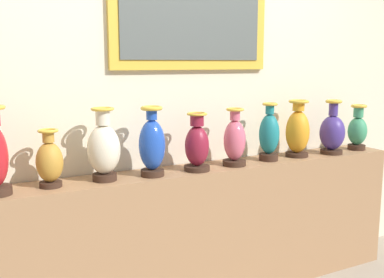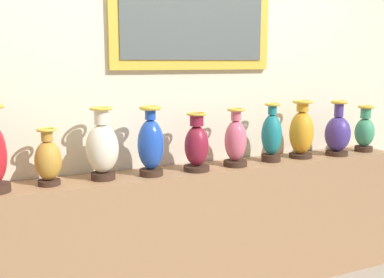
# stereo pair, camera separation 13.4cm
# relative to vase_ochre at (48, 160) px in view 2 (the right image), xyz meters

# --- Properties ---
(display_shelf) EXTENTS (3.05, 0.30, 0.85)m
(display_shelf) POSITION_rel_vase_ochre_xyz_m (0.84, 0.01, -0.56)
(display_shelf) COLOR #99704C
(display_shelf) RESTS_ON ground_plane
(back_wall) EXTENTS (4.62, 0.14, 3.18)m
(back_wall) POSITION_rel_vase_ochre_xyz_m (0.84, 0.22, 0.61)
(back_wall) COLOR beige
(back_wall) RESTS_ON ground_plane
(vase_ochre) EXTENTS (0.14, 0.14, 0.30)m
(vase_ochre) POSITION_rel_vase_ochre_xyz_m (0.00, 0.00, 0.00)
(vase_ochre) COLOR #382319
(vase_ochre) RESTS_ON display_shelf
(vase_ivory) EXTENTS (0.18, 0.18, 0.40)m
(vase_ivory) POSITION_rel_vase_ochre_xyz_m (0.29, -0.00, 0.04)
(vase_ivory) COLOR #382319
(vase_ivory) RESTS_ON display_shelf
(vase_sapphire) EXTENTS (0.15, 0.15, 0.40)m
(vase_sapphire) POSITION_rel_vase_ochre_xyz_m (0.56, -0.03, 0.05)
(vase_sapphire) COLOR #382319
(vase_sapphire) RESTS_ON display_shelf
(vase_burgundy) EXTENTS (0.16, 0.16, 0.35)m
(vase_burgundy) POSITION_rel_vase_ochre_xyz_m (0.85, -0.04, 0.02)
(vase_burgundy) COLOR #382319
(vase_burgundy) RESTS_ON display_shelf
(vase_rose) EXTENTS (0.15, 0.15, 0.36)m
(vase_rose) POSITION_rel_vase_ochre_xyz_m (1.12, -0.03, 0.02)
(vase_rose) COLOR #382319
(vase_rose) RESTS_ON display_shelf
(vase_teal) EXTENTS (0.13, 0.13, 0.38)m
(vase_teal) POSITION_rel_vase_ochre_xyz_m (1.40, -0.01, 0.04)
(vase_teal) COLOR #382319
(vase_teal) RESTS_ON display_shelf
(vase_amber) EXTENTS (0.16, 0.16, 0.39)m
(vase_amber) POSITION_rel_vase_ochre_xyz_m (1.65, 0.00, 0.04)
(vase_amber) COLOR #382319
(vase_amber) RESTS_ON display_shelf
(vase_indigo) EXTENTS (0.18, 0.18, 0.38)m
(vase_indigo) POSITION_rel_vase_ochre_xyz_m (1.93, -0.04, 0.02)
(vase_indigo) COLOR #382319
(vase_indigo) RESTS_ON display_shelf
(vase_jade) EXTENTS (0.14, 0.14, 0.34)m
(vase_jade) POSITION_rel_vase_ochre_xyz_m (2.21, -0.02, 0.01)
(vase_jade) COLOR #382319
(vase_jade) RESTS_ON display_shelf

